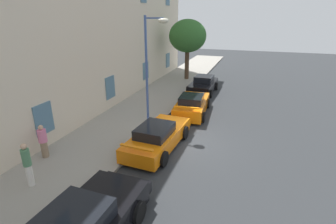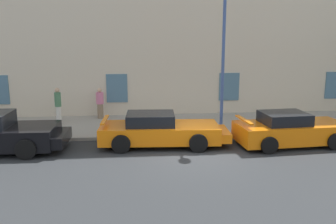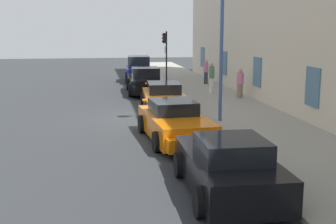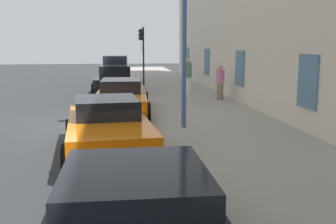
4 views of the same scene
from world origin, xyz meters
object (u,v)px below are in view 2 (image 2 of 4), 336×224
(sportscar_yellow_flank, at_px, (163,131))
(pedestrian_admiring, at_px, (100,103))
(sportscar_red_lead, at_px, (0,135))
(street_lamp, at_px, (226,36))
(sportscar_white_middle, at_px, (295,130))
(pedestrian_strolling, at_px, (58,105))

(sportscar_yellow_flank, bearing_deg, pedestrian_admiring, 122.70)
(sportscar_red_lead, relative_size, pedestrian_admiring, 3.12)
(street_lamp, height_order, pedestrian_admiring, street_lamp)
(sportscar_yellow_flank, distance_m, pedestrian_admiring, 5.34)
(sportscar_yellow_flank, height_order, pedestrian_admiring, pedestrian_admiring)
(street_lamp, bearing_deg, sportscar_white_middle, -36.38)
(sportscar_white_middle, bearing_deg, sportscar_yellow_flank, 175.61)
(sportscar_red_lead, bearing_deg, pedestrian_strolling, 67.95)
(sportscar_yellow_flank, relative_size, pedestrian_admiring, 3.30)
(sportscar_red_lead, bearing_deg, sportscar_white_middle, -1.20)
(sportscar_yellow_flank, height_order, sportscar_white_middle, sportscar_white_middle)
(sportscar_red_lead, distance_m, street_lamp, 9.86)
(pedestrian_admiring, distance_m, pedestrian_strolling, 2.17)
(sportscar_red_lead, distance_m, sportscar_white_middle, 11.49)
(street_lamp, xyz_separation_m, pedestrian_strolling, (-7.57, 2.00, -3.25))
(street_lamp, distance_m, pedestrian_admiring, 7.30)
(sportscar_red_lead, xyz_separation_m, street_lamp, (9.02, 1.58, 3.65))
(sportscar_white_middle, distance_m, street_lamp, 4.82)
(sportscar_yellow_flank, relative_size, pedestrian_strolling, 2.94)
(pedestrian_strolling, bearing_deg, pedestrian_admiring, 29.73)
(sportscar_red_lead, distance_m, pedestrian_admiring, 5.73)
(sportscar_red_lead, bearing_deg, street_lamp, 9.93)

